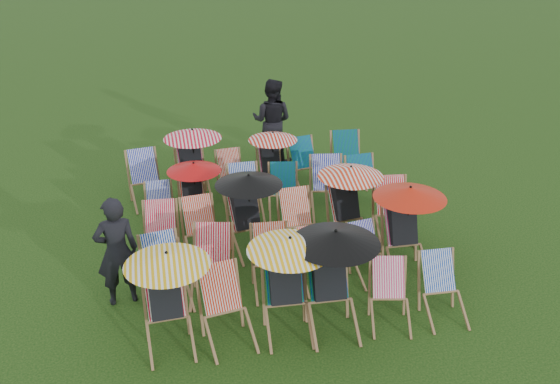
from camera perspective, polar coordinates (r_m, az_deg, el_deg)
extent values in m
plane|color=black|center=(10.75, -0.27, -5.27)|extent=(100.00, 100.00, 0.00)
cube|color=red|center=(8.60, -10.49, -9.19)|extent=(0.52, 0.39, 0.59)
cube|color=black|center=(8.56, -10.45, -9.38)|extent=(0.44, 0.45, 0.62)
sphere|color=tan|center=(8.47, -10.70, -7.19)|extent=(0.22, 0.22, 0.22)
cylinder|color=black|center=(8.38, -10.14, -7.95)|extent=(0.03, 0.03, 0.72)
cone|color=#DFA80B|center=(8.21, -10.32, -6.02)|extent=(1.14, 1.14, 0.18)
cube|color=red|center=(8.61, -5.51, -8.69)|extent=(0.57, 0.46, 0.61)
cube|color=#0A7340|center=(8.72, 0.36, -8.02)|extent=(0.53, 0.40, 0.61)
cube|color=black|center=(8.68, 0.42, -8.21)|extent=(0.45, 0.46, 0.64)
sphere|color=tan|center=(8.59, 0.31, -5.97)|extent=(0.22, 0.22, 0.22)
cylinder|color=black|center=(8.50, 0.90, -6.75)|extent=(0.03, 0.03, 0.74)
cone|color=#F6B20C|center=(8.33, 0.92, -4.77)|extent=(1.17, 1.17, 0.18)
cube|color=#0A7038|center=(8.80, 4.35, -7.54)|extent=(0.55, 0.41, 0.64)
cube|color=black|center=(8.75, 4.44, -7.74)|extent=(0.46, 0.48, 0.67)
sphere|color=tan|center=(8.66, 4.34, -5.40)|extent=(0.23, 0.23, 0.23)
cylinder|color=black|center=(8.57, 5.01, -6.20)|extent=(0.03, 0.03, 0.78)
cone|color=black|center=(8.39, 5.10, -4.13)|extent=(1.23, 1.23, 0.19)
cube|color=#EB2F6C|center=(9.05, 9.88, -7.71)|extent=(0.51, 0.42, 0.53)
cube|color=#0732A4|center=(9.32, 14.27, -6.99)|extent=(0.47, 0.36, 0.55)
cube|color=#072B95|center=(9.50, -10.86, -5.59)|extent=(0.56, 0.46, 0.60)
cube|color=red|center=(9.54, -6.15, -4.89)|extent=(0.59, 0.48, 0.62)
cube|color=red|center=(9.62, -0.93, -4.74)|extent=(0.52, 0.39, 0.59)
cube|color=red|center=(9.77, 2.96, -4.76)|extent=(0.46, 0.35, 0.52)
cube|color=#0B08AA|center=(10.02, 7.61, -4.22)|extent=(0.48, 0.38, 0.51)
cube|color=#F53187|center=(10.30, 10.99, -2.94)|extent=(0.51, 0.38, 0.60)
cube|color=black|center=(10.26, 11.09, -3.08)|extent=(0.43, 0.45, 0.63)
sphere|color=tan|center=(10.20, 11.04, -1.16)|extent=(0.22, 0.22, 0.22)
cylinder|color=black|center=(10.12, 11.64, -1.76)|extent=(0.03, 0.03, 0.74)
cone|color=red|center=(9.98, 11.81, -0.04)|extent=(1.16, 1.16, 0.18)
cube|color=red|center=(10.51, -10.88, -2.46)|extent=(0.52, 0.40, 0.58)
cube|color=red|center=(10.57, -7.47, -2.06)|extent=(0.53, 0.42, 0.58)
cube|color=red|center=(10.61, -3.30, -1.71)|extent=(0.55, 0.45, 0.59)
cube|color=black|center=(10.57, -3.21, -1.83)|extent=(0.49, 0.50, 0.62)
sphere|color=tan|center=(10.51, -3.44, -0.02)|extent=(0.22, 0.22, 0.22)
cylinder|color=black|center=(10.43, -2.85, -0.53)|extent=(0.03, 0.03, 0.72)
cone|color=black|center=(10.29, -2.89, 1.12)|extent=(1.13, 1.13, 0.17)
cube|color=red|center=(10.71, 1.39, -1.35)|extent=(0.52, 0.40, 0.59)
cube|color=red|center=(10.96, 5.84, -0.87)|extent=(0.54, 0.43, 0.59)
cube|color=black|center=(10.92, 5.95, -0.98)|extent=(0.47, 0.48, 0.62)
sphere|color=tan|center=(10.86, 5.80, 0.77)|extent=(0.22, 0.22, 0.22)
cylinder|color=black|center=(10.79, 6.41, 0.27)|extent=(0.03, 0.03, 0.72)
cone|color=red|center=(10.66, 6.49, 1.87)|extent=(1.13, 1.13, 0.18)
cube|color=red|center=(11.22, 10.09, -0.26)|extent=(0.56, 0.44, 0.62)
cube|color=#071A97|center=(11.51, -11.04, -0.38)|extent=(0.43, 0.32, 0.51)
cube|color=red|center=(11.59, -8.04, 0.04)|extent=(0.43, 0.32, 0.51)
cube|color=black|center=(11.55, -8.02, -0.05)|extent=(0.36, 0.37, 0.53)
sphere|color=tan|center=(11.52, -8.14, 1.39)|extent=(0.19, 0.19, 0.19)
cylinder|color=black|center=(11.42, -7.81, 0.96)|extent=(0.03, 0.03, 0.62)
cone|color=#BF0A0B|center=(11.31, -7.89, 2.28)|extent=(0.98, 0.98, 0.15)
cube|color=#072CA0|center=(11.70, -3.38, 1.08)|extent=(0.51, 0.37, 0.60)
cube|color=#096536|center=(11.85, 0.28, 1.25)|extent=(0.53, 0.42, 0.57)
cube|color=#07109B|center=(11.97, 4.26, 1.80)|extent=(0.58, 0.47, 0.63)
cube|color=#0B7444|center=(12.17, 7.43, 1.88)|extent=(0.52, 0.40, 0.60)
cube|color=#0815B0|center=(12.59, -12.44, 2.37)|extent=(0.57, 0.46, 0.61)
cube|color=#EE2F68|center=(12.68, -8.20, 2.80)|extent=(0.53, 0.41, 0.60)
cube|color=black|center=(12.64, -8.16, 2.71)|extent=(0.46, 0.47, 0.62)
sphere|color=tan|center=(12.61, -8.34, 4.26)|extent=(0.22, 0.22, 0.22)
cylinder|color=black|center=(12.51, -7.93, 3.84)|extent=(0.03, 0.03, 0.73)
cone|color=red|center=(12.39, -8.02, 5.28)|extent=(1.15, 1.15, 0.18)
cube|color=red|center=(12.69, -4.68, 2.66)|extent=(0.48, 0.37, 0.53)
cube|color=#D1295D|center=(12.88, -0.97, 3.01)|extent=(0.44, 0.33, 0.52)
cube|color=black|center=(12.84, -0.93, 2.93)|extent=(0.37, 0.38, 0.54)
sphere|color=tan|center=(12.81, -1.03, 4.26)|extent=(0.19, 0.19, 0.19)
cylinder|color=black|center=(12.73, -0.66, 3.89)|extent=(0.03, 0.03, 0.63)
cone|color=red|center=(12.62, -0.66, 5.12)|extent=(1.00, 1.00, 0.15)
cube|color=#0B7748|center=(12.98, 2.03, 3.63)|extent=(0.56, 0.46, 0.60)
cube|color=#096327|center=(13.25, 6.05, 4.14)|extent=(0.57, 0.44, 0.64)
imported|color=black|center=(9.32, -14.70, -5.27)|extent=(0.68, 0.50, 1.71)
imported|color=black|center=(13.99, -0.75, 6.52)|extent=(1.16, 1.07, 1.91)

